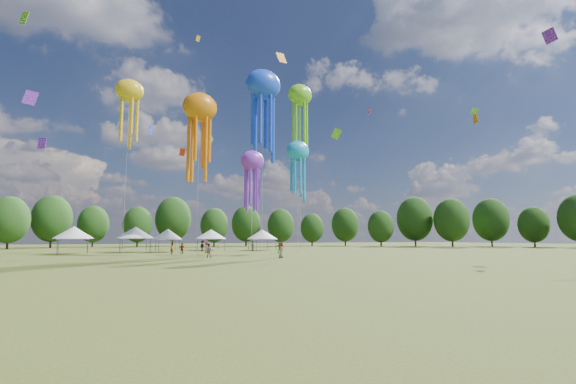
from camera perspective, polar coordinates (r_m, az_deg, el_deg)
name	(u,v)px	position (r m, az deg, el deg)	size (l,w,h in m)	color
ground	(464,283)	(23.11, 23.25, -11.49)	(300.00, 300.00, 0.00)	#384416
spectator_near	(209,251)	(48.70, -10.96, -7.98)	(0.77, 0.60, 1.58)	gray
spectators_far	(235,247)	(63.50, -7.30, -7.58)	(16.96, 28.41, 1.79)	gray
festival_tents	(175,234)	(71.06, -15.40, -5.58)	(36.11, 12.72, 4.02)	#47474C
show_kites	(251,113)	(65.27, -5.17, 10.80)	(35.83, 25.27, 31.92)	orange
small_kites	(223,58)	(64.64, -9.01, 17.88)	(73.50, 59.57, 39.57)	orange
treeline	(165,214)	(78.74, -16.70, -2.98)	(201.57, 95.24, 13.43)	#38281C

